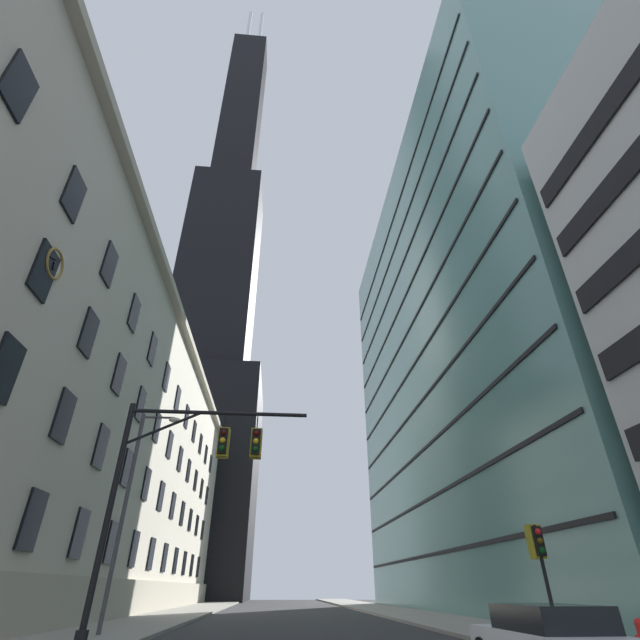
% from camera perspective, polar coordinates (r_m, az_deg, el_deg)
% --- Properties ---
extents(station_building, '(15.24, 72.04, 23.22)m').
position_cam_1_polar(station_building, '(46.45, -27.28, -15.29)').
color(station_building, beige).
rests_on(station_building, ground).
extents(dark_skyscraper, '(22.50, 22.50, 178.32)m').
position_cam_1_polar(dark_skyscraper, '(98.60, -13.29, 0.52)').
color(dark_skyscraper, black).
rests_on(dark_skyscraper, ground).
extents(glass_office_midrise, '(17.00, 47.51, 46.06)m').
position_cam_1_polar(glass_office_midrise, '(49.92, 20.24, -3.51)').
color(glass_office_midrise, slate).
rests_on(glass_office_midrise, ground).
extents(traffic_signal_mast, '(6.57, 0.63, 7.35)m').
position_cam_1_polar(traffic_signal_mast, '(17.02, -15.76, -17.40)').
color(traffic_signal_mast, black).
rests_on(traffic_signal_mast, sidewalk_left).
extents(traffic_light_near_right, '(0.40, 0.63, 3.42)m').
position_cam_1_polar(traffic_light_near_right, '(18.42, 25.84, -24.48)').
color(traffic_light_near_right, black).
rests_on(traffic_light_near_right, sidewalk_right).
extents(street_lamppost, '(1.87, 0.32, 8.80)m').
position_cam_1_polar(street_lamppost, '(22.94, -22.65, -19.72)').
color(street_lamppost, '#47474C').
rests_on(street_lamppost, sidewalk_left).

